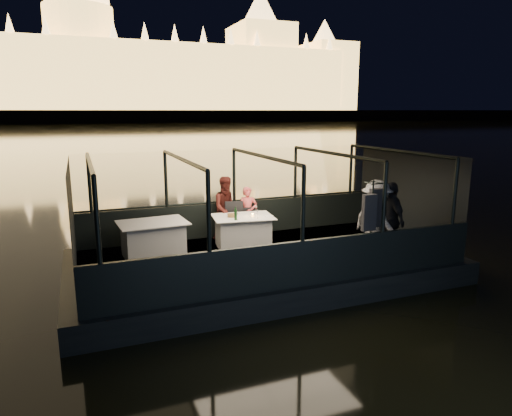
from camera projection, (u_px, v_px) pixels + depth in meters
name	position (u px, v px, depth m)	size (l,w,h in m)	color
river_water	(99.00, 132.00, 83.54)	(500.00, 500.00, 0.00)	black
boat_hull	(262.00, 276.00, 10.64)	(8.60, 4.40, 1.00)	black
boat_deck	(262.00, 257.00, 10.54)	(8.00, 4.00, 0.04)	black
gunwale_port	(234.00, 218.00, 12.27)	(8.00, 0.08, 0.90)	black
gunwale_starboard	(302.00, 264.00, 8.62)	(8.00, 0.08, 0.90)	black
cabin_glass_port	(234.00, 176.00, 12.03)	(8.00, 0.02, 1.40)	#99B2B2
cabin_glass_starboard	(303.00, 204.00, 8.38)	(8.00, 0.02, 1.40)	#99B2B2
cabin_roof_glass	(263.00, 156.00, 10.06)	(8.00, 4.00, 0.02)	#99B2B2
end_wall_fore	(72.00, 223.00, 8.88)	(0.02, 4.00, 2.30)	black
end_wall_aft	(406.00, 195.00, 11.72)	(0.02, 4.00, 2.30)	black
canopy_ribs	(262.00, 207.00, 10.30)	(8.00, 4.00, 2.30)	black
embankment	(84.00, 117.00, 201.78)	(400.00, 140.00, 6.00)	#423D33
parliament_building	(80.00, 39.00, 164.04)	(220.00, 32.00, 60.00)	#F2D18C
dining_table_central	(243.00, 231.00, 11.18)	(1.45, 1.05, 0.77)	silver
dining_table_aft	(153.00, 240.00, 10.44)	(1.52, 1.10, 0.81)	silver
chair_port_left	(237.00, 225.00, 11.57)	(0.47, 0.47, 1.00)	black
chair_port_right	(249.00, 223.00, 11.71)	(0.38, 0.38, 0.82)	black
coat_stand	(371.00, 229.00, 9.36)	(0.53, 0.43, 1.92)	black
person_woman_coral	(248.00, 210.00, 11.90)	(0.49, 0.32, 1.35)	#EA5655
person_man_maroon	(227.00, 211.00, 11.77)	(0.79, 0.61, 1.64)	#431612
passenger_stripe	(376.00, 223.00, 10.08)	(1.17, 0.66, 1.81)	silver
passenger_dark	(390.00, 220.00, 10.34)	(1.02, 0.43, 1.73)	black
wine_bottle	(236.00, 214.00, 10.69)	(0.07, 0.07, 0.32)	#153A18
bread_basket	(232.00, 215.00, 11.03)	(0.21, 0.21, 0.08)	olive
amber_candle	(253.00, 215.00, 11.05)	(0.05, 0.05, 0.07)	#FFA53F
plate_near	(269.00, 216.00, 11.08)	(0.21, 0.21, 0.01)	white
plate_far	(234.00, 216.00, 11.09)	(0.26, 0.26, 0.02)	white
wine_glass_white	(237.00, 216.00, 10.71)	(0.06, 0.06, 0.18)	silver
wine_glass_red	(256.00, 210.00, 11.33)	(0.07, 0.07, 0.20)	silver
wine_glass_empty	(257.00, 214.00, 10.88)	(0.07, 0.07, 0.19)	silver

